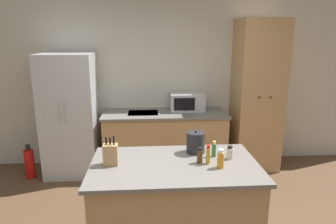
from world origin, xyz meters
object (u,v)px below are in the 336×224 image
spice_bottle_short_red (214,149)px  kettle (196,142)px  spice_bottle_pale_salt (200,156)px  fire_extinguisher (30,163)px  spice_bottle_amber_oil (208,155)px  refrigerator (71,115)px  knife_block (111,154)px  spice_bottle_tall_dark (230,153)px  microwave (187,102)px  pantry_cabinet (257,96)px  spice_bottle_green_herb (221,159)px

spice_bottle_short_red → kettle: kettle is taller
spice_bottle_pale_salt → fire_extinguisher: 2.85m
spice_bottle_pale_salt → spice_bottle_amber_oil: bearing=-18.9°
refrigerator → knife_block: size_ratio=6.71×
spice_bottle_tall_dark → fire_extinguisher: spice_bottle_tall_dark is taller
microwave → kettle: 1.76m
refrigerator → pantry_cabinet: bearing=0.7°
fire_extinguisher → spice_bottle_amber_oil: bearing=-37.6°
pantry_cabinet → knife_block: bearing=-136.1°
microwave → refrigerator: bearing=-175.4°
spice_bottle_tall_dark → spice_bottle_green_herb: spice_bottle_green_herb is taller
fire_extinguisher → spice_bottle_pale_salt: bearing=-38.1°
spice_bottle_short_red → kettle: (-0.15, 0.11, 0.03)m
spice_bottle_pale_salt → fire_extinguisher: size_ratio=0.28×
microwave → kettle: (-0.14, -1.76, -0.01)m
pantry_cabinet → microwave: bearing=174.3°
refrigerator → fire_extinguisher: bearing=-163.7°
spice_bottle_amber_oil → spice_bottle_pale_salt: 0.07m
microwave → spice_bottle_short_red: microwave is taller
kettle → refrigerator: bearing=134.2°
spice_bottle_pale_salt → refrigerator: bearing=130.1°
spice_bottle_short_red → spice_bottle_green_herb: 0.24m
refrigerator → spice_bottle_green_herb: 2.63m
refrigerator → fire_extinguisher: size_ratio=3.50×
pantry_cabinet → spice_bottle_short_red: (-1.03, -1.77, -0.13)m
spice_bottle_short_red → spice_bottle_pale_salt: size_ratio=1.06×
spice_bottle_pale_salt → kettle: size_ratio=0.63×
refrigerator → pantry_cabinet: (2.76, 0.04, 0.24)m
knife_block → spice_bottle_pale_salt: 0.77m
knife_block → spice_bottle_amber_oil: 0.84m
spice_bottle_short_red → spice_bottle_amber_oil: (-0.09, -0.16, 0.01)m
fire_extinguisher → microwave: bearing=7.7°
spice_bottle_short_red → spice_bottle_amber_oil: size_ratio=0.86×
knife_block → spice_bottle_short_red: (0.93, 0.12, -0.03)m
microwave → spice_bottle_tall_dark: bearing=-85.8°
refrigerator → kettle: 2.26m
microwave → spice_bottle_tall_dark: microwave is taller
fire_extinguisher → knife_block: bearing=-50.5°
refrigerator → spice_bottle_amber_oil: bearing=-49.0°
pantry_cabinet → refrigerator: bearing=-179.3°
knife_block → spice_bottle_short_red: 0.94m
spice_bottle_tall_dark → spice_bottle_green_herb: bearing=-125.2°
spice_bottle_short_red → kettle: size_ratio=0.66×
knife_block → kettle: knife_block is taller
spice_bottle_short_red → microwave: bearing=90.3°
kettle → fire_extinguisher: 2.72m
microwave → spice_bottle_pale_salt: microwave is taller
pantry_cabinet → microwave: 1.05m
spice_bottle_pale_salt → kettle: (0.00, 0.25, 0.04)m
spice_bottle_tall_dark → spice_bottle_green_herb: 0.22m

